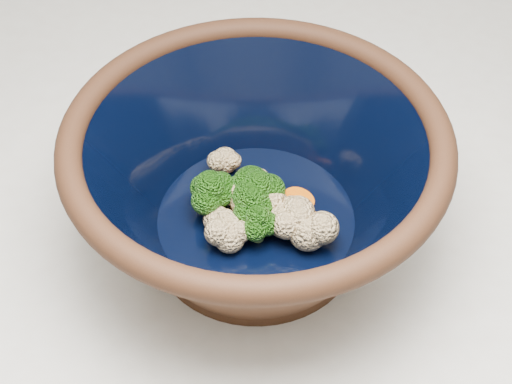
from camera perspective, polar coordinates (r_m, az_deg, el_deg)
name	(u,v)px	position (r m, az deg, el deg)	size (l,w,h in m)	color
mixing_bowl	(256,181)	(0.61, 0.00, 0.86)	(0.38, 0.38, 0.14)	black
vegetable_pile	(251,201)	(0.63, -0.40, -0.76)	(0.12, 0.12, 0.05)	#608442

